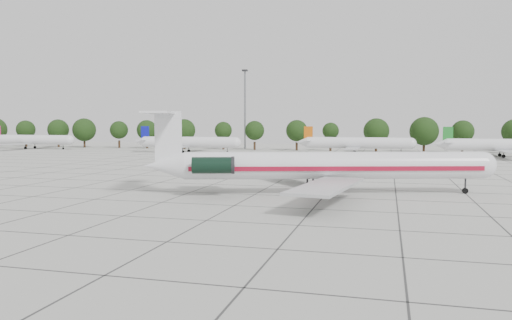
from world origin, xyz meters
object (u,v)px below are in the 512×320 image
at_px(main_airliner, 315,165).
at_px(bg_airliner_d, 506,145).
at_px(bg_airliner_a, 32,140).
at_px(bg_airliner_c, 357,143).
at_px(floodlight_mast, 245,104).
at_px(bg_airliner_b, 188,142).

xyz_separation_m(main_airliner, bg_airliner_d, (35.88, 74.49, -0.52)).
xyz_separation_m(main_airliner, bg_airliner_a, (-102.29, 78.20, -0.52)).
distance_m(bg_airliner_a, bg_airliner_c, 102.49).
bearing_deg(floodlight_mast, bg_airliner_a, -163.31).
height_order(bg_airliner_b, bg_airliner_c, same).
xyz_separation_m(main_airliner, floodlight_mast, (-36.80, 97.83, 10.85)).
bearing_deg(bg_airliner_b, bg_airliner_d, 2.10).
xyz_separation_m(bg_airliner_a, floodlight_mast, (65.49, 19.63, 11.37)).
relative_size(main_airliner, floodlight_mast, 1.60).
bearing_deg(bg_airliner_a, bg_airliner_c, 0.16).
bearing_deg(bg_airliner_d, bg_airliner_a, 178.46).
xyz_separation_m(bg_airliner_b, bg_airliner_d, (81.55, 2.99, 0.00)).
bearing_deg(bg_airliner_c, bg_airliner_d, -6.39).
xyz_separation_m(bg_airliner_c, floodlight_mast, (-37.00, 19.34, 11.37)).
relative_size(bg_airliner_b, floodlight_mast, 1.11).
bearing_deg(bg_airliner_a, main_airliner, -37.40).
height_order(main_airliner, bg_airliner_c, main_airliner).
height_order(bg_airliner_a, bg_airliner_c, same).
relative_size(main_airliner, bg_airliner_c, 1.44).
relative_size(bg_airliner_a, bg_airliner_c, 1.00).
xyz_separation_m(bg_airliner_c, bg_airliner_d, (35.69, -4.00, 0.00)).
bearing_deg(bg_airliner_c, bg_airliner_a, -179.84).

